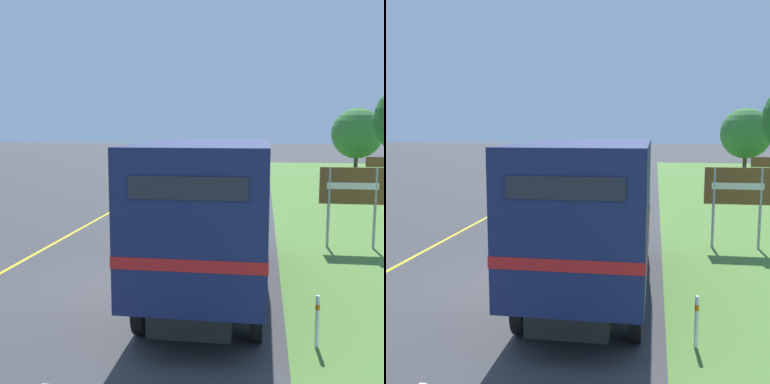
# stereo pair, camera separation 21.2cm
# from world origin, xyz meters

# --- Properties ---
(ground_plane) EXTENTS (200.00, 200.00, 0.00)m
(ground_plane) POSITION_xyz_m (0.00, 0.00, 0.00)
(ground_plane) COLOR #3D3D3F
(edge_line_yellow) EXTENTS (0.12, 58.60, 0.01)m
(edge_line_yellow) POSITION_xyz_m (-3.70, 13.19, 0.00)
(edge_line_yellow) COLOR yellow
(edge_line_yellow) RESTS_ON ground
(centre_dash_near) EXTENTS (0.12, 2.60, 0.01)m
(centre_dash_near) POSITION_xyz_m (0.00, 0.64, 0.00)
(centre_dash_near) COLOR white
(centre_dash_near) RESTS_ON ground
(centre_dash_mid_a) EXTENTS (0.12, 2.60, 0.01)m
(centre_dash_mid_a) POSITION_xyz_m (0.00, 7.24, 0.00)
(centre_dash_mid_a) COLOR white
(centre_dash_mid_a) RESTS_ON ground
(centre_dash_mid_b) EXTENTS (0.12, 2.60, 0.01)m
(centre_dash_mid_b) POSITION_xyz_m (0.00, 13.84, 0.00)
(centre_dash_mid_b) COLOR white
(centre_dash_mid_b) RESTS_ON ground
(centre_dash_far) EXTENTS (0.12, 2.60, 0.01)m
(centre_dash_far) POSITION_xyz_m (0.00, 20.44, 0.00)
(centre_dash_far) COLOR white
(centre_dash_far) RESTS_ON ground
(centre_dash_farthest) EXTENTS (0.12, 2.60, 0.01)m
(centre_dash_farthest) POSITION_xyz_m (0.00, 27.04, 0.00)
(centre_dash_farthest) COLOR white
(centre_dash_farthest) RESTS_ON ground
(horse_trailer_truck) EXTENTS (2.50, 7.97, 3.57)m
(horse_trailer_truck) POSITION_xyz_m (2.07, -0.29, 1.99)
(horse_trailer_truck) COLOR black
(horse_trailer_truck) RESTS_ON ground
(lead_car_white) EXTENTS (1.80, 4.62, 1.74)m
(lead_car_white) POSITION_xyz_m (-1.92, 16.88, 0.90)
(lead_car_white) COLOR black
(lead_car_white) RESTS_ON ground
(highway_sign) EXTENTS (2.06, 0.09, 2.95)m
(highway_sign) POSITION_xyz_m (6.09, 4.66, 1.92)
(highway_sign) COLOR #9E9EA3
(highway_sign) RESTS_ON ground
(roadside_tree_far) EXTENTS (3.76, 3.76, 5.29)m
(roadside_tree_far) POSITION_xyz_m (10.11, 26.50, 3.40)
(roadside_tree_far) COLOR #4C3823
(roadside_tree_far) RESTS_ON ground
(delineator_post) EXTENTS (0.08, 0.08, 0.95)m
(delineator_post) POSITION_xyz_m (4.21, -2.78, 0.51)
(delineator_post) COLOR white
(delineator_post) RESTS_ON ground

